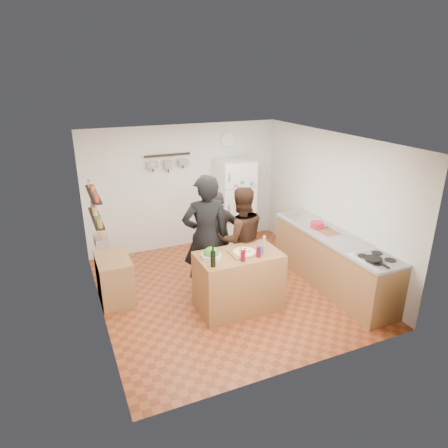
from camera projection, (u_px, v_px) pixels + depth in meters
name	position (u px, v px, depth m)	size (l,w,h in m)	color
room_shell	(217.00, 213.00, 6.60)	(4.20, 4.20, 4.20)	brown
prep_island	(238.00, 281.00, 6.06)	(1.25, 0.72, 0.91)	brown
pizza_board	(244.00, 253.00, 5.91)	(0.42, 0.34, 0.02)	brown
pizza	(244.00, 252.00, 5.90)	(0.34, 0.34, 0.02)	beige
salad_bowl	(211.00, 256.00, 5.77)	(0.29, 0.29, 0.06)	silver
wine_bottle	(213.00, 259.00, 5.48)	(0.07, 0.07, 0.22)	black
wine_glass_near	(243.00, 256.00, 5.65)	(0.07, 0.07, 0.16)	#620815
wine_glass_far	(259.00, 252.00, 5.78)	(0.06, 0.06, 0.16)	#56071F
pepper_mill	(264.00, 243.00, 6.08)	(0.05, 0.05, 0.16)	#AF8B49
salt_canister	(261.00, 250.00, 5.88)	(0.08, 0.08, 0.13)	#1A4C8F
person_left	(206.00, 238.00, 6.22)	(0.74, 0.48, 2.02)	black
person_center	(240.00, 239.00, 6.52)	(0.85, 0.66, 1.76)	black
person_back	(219.00, 235.00, 6.91)	(0.92, 0.38, 1.57)	#2C2927
counter_run	(332.00, 261.00, 6.72)	(0.63, 2.63, 0.90)	#9E7042
stove_top	(376.00, 259.00, 5.74)	(0.60, 0.62, 0.02)	white
skillet	(374.00, 259.00, 5.65)	(0.24, 0.24, 0.05)	black
sink	(305.00, 219.00, 7.28)	(0.50, 0.80, 0.03)	silver
cutting_board	(328.00, 232.00, 6.71)	(0.30, 0.40, 0.02)	#995937
red_bowl	(317.00, 225.00, 6.87)	(0.23, 0.23, 0.09)	red
fridge	(234.00, 203.00, 8.25)	(0.70, 0.68, 1.80)	white
wall_clock	(228.00, 140.00, 8.09)	(0.30, 0.30, 0.03)	silver
spice_shelf_lower	(96.00, 218.00, 5.63)	(0.12, 1.00, 0.03)	black
spice_shelf_upper	(93.00, 194.00, 5.51)	(0.12, 1.00, 0.03)	black
produce_basket	(101.00, 240.00, 5.77)	(0.18, 0.35, 0.14)	silver
side_table	(115.00, 279.00, 6.31)	(0.50, 0.80, 0.73)	#A97F47
pot_rack	(167.00, 155.00, 7.61)	(0.90, 0.04, 0.04)	black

